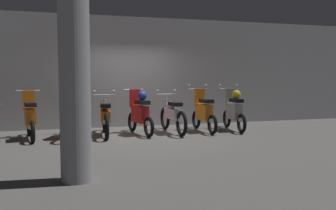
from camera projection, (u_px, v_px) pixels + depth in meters
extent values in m
plane|color=#565451|center=(142.00, 135.00, 9.20)|extent=(80.00, 80.00, 0.00)
cube|color=#ADADB2|center=(128.00, 72.00, 10.87)|extent=(16.00, 0.30, 3.30)
torus|color=black|center=(29.00, 125.00, 9.12)|extent=(0.17, 0.54, 0.53)
torus|color=black|center=(32.00, 132.00, 8.08)|extent=(0.17, 0.54, 0.53)
cube|color=orange|center=(30.00, 117.00, 8.58)|extent=(0.33, 0.76, 0.44)
cube|color=orange|center=(29.00, 100.00, 8.86)|extent=(0.29, 0.16, 0.48)
cube|color=black|center=(30.00, 105.00, 8.41)|extent=(0.32, 0.55, 0.10)
cylinder|color=#B7BABF|center=(28.00, 91.00, 8.96)|extent=(0.56, 0.12, 0.04)
cylinder|color=#B7BABF|center=(29.00, 109.00, 9.04)|extent=(0.08, 0.15, 0.85)
sphere|color=silver|center=(28.00, 97.00, 9.02)|extent=(0.12, 0.12, 0.12)
cube|color=white|center=(32.00, 127.00, 8.09)|extent=(0.16, 0.04, 0.10)
torus|color=black|center=(72.00, 121.00, 9.52)|extent=(0.18, 0.66, 0.65)
torus|color=black|center=(65.00, 128.00, 8.23)|extent=(0.18, 0.66, 0.65)
cube|color=orange|center=(69.00, 117.00, 8.86)|extent=(0.33, 0.85, 0.28)
ellipsoid|color=orange|center=(70.00, 107.00, 9.00)|extent=(0.32, 0.47, 0.22)
cube|color=black|center=(68.00, 106.00, 8.66)|extent=(0.31, 0.55, 0.10)
cylinder|color=#B7BABF|center=(71.00, 96.00, 9.36)|extent=(0.56, 0.11, 0.04)
cylinder|color=#B7BABF|center=(72.00, 109.00, 9.44)|extent=(0.08, 0.17, 0.65)
sphere|color=silver|center=(72.00, 101.00, 9.42)|extent=(0.12, 0.12, 0.12)
cube|color=white|center=(66.00, 124.00, 8.25)|extent=(0.16, 0.03, 0.10)
sphere|color=orange|center=(68.00, 99.00, 8.65)|extent=(0.24, 0.24, 0.24)
torus|color=black|center=(104.00, 120.00, 9.78)|extent=(0.13, 0.65, 0.65)
torus|color=black|center=(107.00, 126.00, 8.51)|extent=(0.13, 0.65, 0.65)
cube|color=orange|center=(105.00, 116.00, 9.13)|extent=(0.27, 0.84, 0.28)
ellipsoid|color=orange|center=(105.00, 107.00, 9.26)|extent=(0.29, 0.46, 0.22)
cube|color=black|center=(105.00, 105.00, 8.93)|extent=(0.27, 0.53, 0.10)
cylinder|color=#B7BABF|center=(104.00, 95.00, 9.62)|extent=(0.56, 0.07, 0.04)
sphere|color=#B7BABF|center=(94.00, 91.00, 9.56)|extent=(0.07, 0.07, 0.07)
sphere|color=#B7BABF|center=(114.00, 91.00, 9.67)|extent=(0.07, 0.07, 0.07)
cylinder|color=#B7BABF|center=(104.00, 109.00, 9.70)|extent=(0.07, 0.16, 0.65)
sphere|color=silver|center=(104.00, 101.00, 9.68)|extent=(0.12, 0.12, 0.12)
cube|color=white|center=(107.00, 122.00, 8.53)|extent=(0.16, 0.02, 0.10)
torus|color=black|center=(132.00, 122.00, 9.87)|extent=(0.18, 0.54, 0.53)
torus|color=black|center=(149.00, 127.00, 8.85)|extent=(0.18, 0.54, 0.53)
cube|color=red|center=(140.00, 114.00, 9.34)|extent=(0.35, 0.76, 0.44)
cube|color=red|center=(135.00, 98.00, 9.61)|extent=(0.30, 0.17, 0.48)
cube|color=black|center=(142.00, 102.00, 9.17)|extent=(0.33, 0.55, 0.10)
cylinder|color=#B7BABF|center=(133.00, 90.00, 9.72)|extent=(0.56, 0.14, 0.04)
cylinder|color=#B7BABF|center=(133.00, 107.00, 9.80)|extent=(0.08, 0.16, 0.85)
sphere|color=silver|center=(133.00, 95.00, 9.77)|extent=(0.12, 0.12, 0.12)
cube|color=white|center=(148.00, 123.00, 8.86)|extent=(0.16, 0.04, 0.10)
sphere|color=#1E389E|center=(142.00, 96.00, 9.15)|extent=(0.24, 0.24, 0.24)
torus|color=black|center=(165.00, 118.00, 10.22)|extent=(0.12, 0.65, 0.65)
torus|color=black|center=(182.00, 124.00, 8.99)|extent=(0.12, 0.65, 0.65)
cube|color=silver|center=(173.00, 114.00, 9.59)|extent=(0.26, 0.84, 0.28)
ellipsoid|color=silver|center=(171.00, 105.00, 9.72)|extent=(0.28, 0.45, 0.22)
cube|color=black|center=(175.00, 104.00, 9.40)|extent=(0.27, 0.53, 0.10)
cylinder|color=#B7BABF|center=(166.00, 94.00, 10.06)|extent=(0.56, 0.06, 0.04)
sphere|color=#B7BABF|center=(157.00, 91.00, 9.97)|extent=(0.07, 0.07, 0.07)
sphere|color=#B7BABF|center=(175.00, 91.00, 10.14)|extent=(0.07, 0.07, 0.07)
cylinder|color=#B7BABF|center=(166.00, 107.00, 10.14)|extent=(0.06, 0.16, 0.65)
sphere|color=silver|center=(166.00, 99.00, 10.12)|extent=(0.12, 0.12, 0.12)
cube|color=white|center=(181.00, 120.00, 9.01)|extent=(0.16, 0.02, 0.10)
torus|color=black|center=(196.00, 119.00, 10.40)|extent=(0.10, 0.53, 0.53)
torus|color=black|center=(212.00, 124.00, 9.31)|extent=(0.10, 0.53, 0.53)
cube|color=orange|center=(204.00, 112.00, 9.83)|extent=(0.23, 0.74, 0.44)
cube|color=orange|center=(199.00, 97.00, 10.13)|extent=(0.28, 0.12, 0.48)
cube|color=black|center=(206.00, 101.00, 9.65)|extent=(0.25, 0.52, 0.10)
cylinder|color=#B7BABF|center=(198.00, 89.00, 10.24)|extent=(0.56, 0.04, 0.04)
sphere|color=#B7BABF|center=(189.00, 86.00, 10.16)|extent=(0.07, 0.07, 0.07)
sphere|color=#B7BABF|center=(206.00, 86.00, 10.31)|extent=(0.07, 0.07, 0.07)
cylinder|color=#B7BABF|center=(197.00, 105.00, 10.33)|extent=(0.06, 0.15, 0.85)
sphere|color=silver|center=(197.00, 94.00, 10.30)|extent=(0.12, 0.12, 0.12)
cube|color=white|center=(212.00, 121.00, 9.32)|extent=(0.16, 0.01, 0.10)
torus|color=black|center=(227.00, 119.00, 10.64)|extent=(0.14, 0.54, 0.53)
torus|color=black|center=(242.00, 123.00, 9.51)|extent=(0.14, 0.54, 0.53)
cube|color=#9EA0A8|center=(234.00, 111.00, 10.06)|extent=(0.29, 0.75, 0.44)
cube|color=#9EA0A8|center=(230.00, 97.00, 10.36)|extent=(0.29, 0.15, 0.48)
cube|color=black|center=(236.00, 100.00, 9.87)|extent=(0.29, 0.54, 0.10)
cylinder|color=#B7BABF|center=(228.00, 89.00, 10.48)|extent=(0.56, 0.09, 0.04)
sphere|color=#B7BABF|center=(220.00, 85.00, 10.43)|extent=(0.07, 0.07, 0.07)
sphere|color=#B7BABF|center=(237.00, 85.00, 10.52)|extent=(0.07, 0.07, 0.07)
cylinder|color=#B7BABF|center=(228.00, 105.00, 10.56)|extent=(0.07, 0.15, 0.85)
sphere|color=silver|center=(228.00, 94.00, 10.54)|extent=(0.12, 0.12, 0.12)
cube|color=white|center=(241.00, 120.00, 9.53)|extent=(0.16, 0.03, 0.10)
sphere|color=gold|center=(236.00, 94.00, 9.86)|extent=(0.24, 0.24, 0.24)
cylinder|color=gray|center=(74.00, 67.00, 5.03)|extent=(0.44, 0.44, 3.30)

